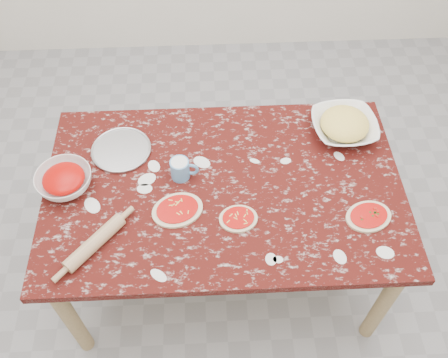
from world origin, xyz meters
The scene contains 10 objects.
ground centered at (0.00, 0.00, 0.00)m, with size 4.00×4.00×0.00m, color gray.
worktable centered at (0.00, 0.00, 0.67)m, with size 1.60×1.00×0.75m.
pizza_tray centered at (-0.47, 0.23, 0.76)m, with size 0.27×0.27×0.01m, color #B2B2B7.
sauce_bowl centered at (-0.70, 0.03, 0.79)m, with size 0.25×0.25×0.08m, color white.
cheese_bowl centered at (0.59, 0.30, 0.79)m, with size 0.31×0.31×0.08m, color white.
flour_mug centered at (-0.19, 0.06, 0.80)m, with size 0.13×0.09×0.10m.
pizza_left centered at (-0.21, -0.12, 0.76)m, with size 0.26×0.23×0.02m.
pizza_mid centered at (0.05, -0.18, 0.76)m, with size 0.18×0.15×0.02m.
pizza_right centered at (0.60, -0.20, 0.76)m, with size 0.24×0.20×0.02m.
rolling_pin centered at (-0.54, -0.28, 0.78)m, with size 0.06×0.06×0.29m, color tan.
Camera 1 is at (-0.06, -1.28, 2.48)m, focal length 38.83 mm.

